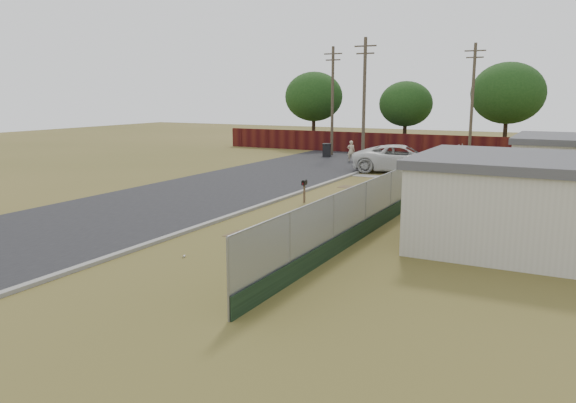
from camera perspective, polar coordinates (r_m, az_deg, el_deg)
The scene contains 13 objects.
ground at distance 24.74m, azimuth 3.43°, elevation -1.11°, with size 120.00×120.00×0.00m, color brown.
street at distance 34.82m, azimuth -1.26°, elevation 2.42°, with size 15.10×60.00×0.12m.
chainlink_fence at distance 24.47m, azimuth 11.12°, elevation 0.47°, with size 0.10×27.06×2.02m.
privacy_fence at distance 49.88m, azimuth 9.03°, elevation 5.87°, with size 30.00×0.12×1.80m, color #42130E.
utility_poles at distance 44.86m, azimuth 10.22°, elevation 10.15°, with size 12.60×8.24×9.00m.
houses at distance 25.47m, azimuth 26.92°, elevation 1.63°, with size 9.30×17.24×3.10m.
horizon_trees at distance 46.54m, azimuth 16.69°, elevation 9.81°, with size 33.32×31.94×7.78m.
fire_hydrant at distance 17.20m, azimuth -2.04°, elevation -5.05°, with size 0.44×0.44×0.88m.
mailbox at distance 26.76m, azimuth 1.67°, elevation 1.74°, with size 0.23×0.49×1.12m.
pickup_truck at distance 38.13m, azimuth 11.52°, elevation 4.29°, with size 3.00×6.51×1.81m, color silver.
pedestrian at distance 43.67m, azimuth 6.42°, elevation 5.12°, with size 0.59×0.39×1.61m, color tan.
trash_bin at distance 46.81m, azimuth 3.96°, elevation 5.24°, with size 0.92×0.90×1.10m.
scattered_litter at distance 22.51m, azimuth 0.70°, elevation -2.20°, with size 2.63×13.14×0.07m.
Camera 1 is at (9.92, -22.08, 5.13)m, focal length 35.00 mm.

